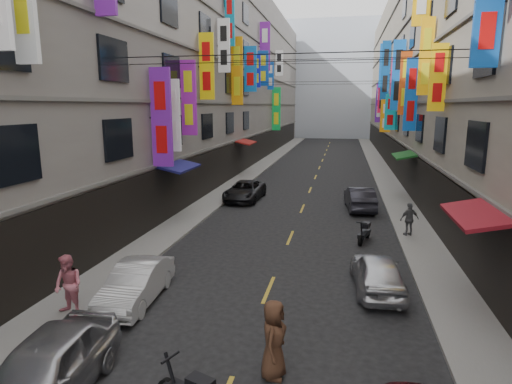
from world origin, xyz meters
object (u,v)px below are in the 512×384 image
at_px(car_right_far, 360,198).
at_px(scooter_far_right, 365,233).
at_px(car_right_mid, 377,272).
at_px(pedestrian_rfar, 409,219).
at_px(car_left_near, 45,371).
at_px(pedestrian_lfar, 68,285).
at_px(pedestrian_crossing, 274,339).
at_px(car_left_mid, 136,283).
at_px(car_left_far, 245,191).

bearing_deg(car_right_far, scooter_far_right, 84.07).
distance_m(car_right_mid, pedestrian_rfar, 6.70).
distance_m(car_left_near, pedestrian_lfar, 3.85).
xyz_separation_m(scooter_far_right, pedestrian_crossing, (-2.50, -10.74, 0.49)).
bearing_deg(car_left_near, pedestrian_rfar, 51.50).
distance_m(car_left_mid, car_left_far, 15.36).
bearing_deg(pedestrian_lfar, pedestrian_crossing, 3.24).
bearing_deg(car_left_mid, scooter_far_right, 42.75).
xyz_separation_m(scooter_far_right, car_left_far, (-7.43, 7.56, 0.19)).
bearing_deg(scooter_far_right, car_right_far, -73.22).
relative_size(scooter_far_right, pedestrian_crossing, 0.94).
bearing_deg(pedestrian_crossing, car_left_near, 116.48).
relative_size(car_left_mid, car_left_far, 0.83).
xyz_separation_m(pedestrian_lfar, pedestrian_crossing, (6.33, -1.53, -0.10)).
relative_size(scooter_far_right, car_left_mid, 0.47).
relative_size(car_left_far, pedestrian_lfar, 2.51).
bearing_deg(scooter_far_right, pedestrian_crossing, 93.41).
height_order(car_left_near, car_right_far, car_left_near).
height_order(car_left_mid, pedestrian_lfar, pedestrian_lfar).
xyz_separation_m(car_left_mid, car_right_mid, (7.61, 2.45, 0.03)).
relative_size(car_right_far, pedestrian_lfar, 2.32).
bearing_deg(car_left_near, car_right_far, 64.99).
bearing_deg(pedestrian_crossing, car_right_far, -4.03).
distance_m(scooter_far_right, car_right_mid, 5.37).
bearing_deg(car_left_near, car_right_mid, 40.32).
bearing_deg(pedestrian_crossing, pedestrian_rfar, -17.07).
relative_size(car_left_near, car_right_far, 1.02).
xyz_separation_m(car_right_far, pedestrian_crossing, (-2.47, -17.13, 0.24)).
bearing_deg(car_left_far, car_left_near, -86.97).
xyz_separation_m(scooter_far_right, pedestrian_lfar, (-8.83, -9.21, 0.59)).
bearing_deg(pedestrian_rfar, car_left_mid, 20.10).
height_order(scooter_far_right, car_right_mid, car_right_mid).
height_order(car_left_far, pedestrian_rfar, pedestrian_rfar).
height_order(pedestrian_rfar, pedestrian_crossing, pedestrian_crossing).
bearing_deg(car_right_far, pedestrian_rfar, 105.44).
relative_size(car_left_near, car_left_far, 0.95).
distance_m(car_left_far, car_right_far, 7.49).
relative_size(pedestrian_lfar, pedestrian_rfar, 1.15).
distance_m(car_right_mid, pedestrian_lfar, 9.80).
bearing_deg(pedestrian_lfar, car_left_near, -45.33).
relative_size(car_right_mid, pedestrian_lfar, 2.09).
xyz_separation_m(pedestrian_lfar, pedestrian_rfar, (10.92, 10.26, -0.12)).
distance_m(car_left_near, pedestrian_rfar, 16.43).
height_order(car_right_mid, pedestrian_lfar, pedestrian_lfar).
height_order(car_left_far, pedestrian_lfar, pedestrian_lfar).
distance_m(scooter_far_right, pedestrian_lfar, 12.77).
relative_size(car_right_mid, pedestrian_rfar, 2.40).
distance_m(car_left_mid, pedestrian_crossing, 5.75).
bearing_deg(car_right_mid, car_left_far, -64.17).
relative_size(scooter_far_right, pedestrian_lfar, 0.97).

